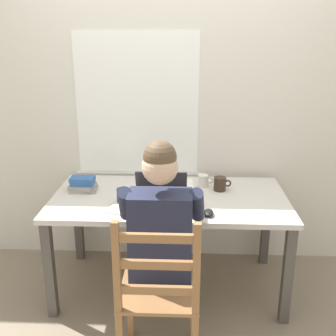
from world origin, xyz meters
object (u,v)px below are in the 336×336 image
desk (169,207)px  coffee_mug_spare (124,196)px  computer_mouse (209,213)px  book_stack_main (83,185)px  seated_person (162,231)px  coffee_mug_white (203,181)px  wooden_chair (159,294)px  coffee_mug_dark (220,184)px  laptop (161,201)px

desk → coffee_mug_spare: 0.35m
computer_mouse → book_stack_main: (-0.86, 0.37, 0.03)m
seated_person → coffee_mug_white: 0.74m
coffee_mug_spare → computer_mouse: bearing=-16.1°
wooden_chair → computer_mouse: size_ratio=9.47×
book_stack_main → computer_mouse: bearing=-23.3°
wooden_chair → coffee_mug_dark: wooden_chair is taller
wooden_chair → coffee_mug_spare: 0.74m
coffee_mug_dark → coffee_mug_spare: (-0.65, -0.27, 0.00)m
desk → coffee_mug_spare: bearing=-154.6°
laptop → coffee_mug_spare: size_ratio=2.65×
desk → coffee_mug_white: coffee_mug_white is taller
seated_person → laptop: (-0.02, 0.27, 0.07)m
computer_mouse → wooden_chair: bearing=-120.6°
computer_mouse → book_stack_main: 0.94m
coffee_mug_white → coffee_mug_spare: size_ratio=0.90×
desk → computer_mouse: computer_mouse is taller
wooden_chair → coffee_mug_spare: (-0.27, 0.63, 0.29)m
wooden_chair → laptop: 0.63m
coffee_mug_dark → book_stack_main: bearing=-177.0°
desk → laptop: 0.25m
computer_mouse → coffee_mug_dark: size_ratio=0.81×
computer_mouse → coffee_mug_dark: 0.44m
computer_mouse → coffee_mug_spare: (-0.54, 0.16, 0.03)m
desk → coffee_mug_dark: 0.40m
coffee_mug_dark → book_stack_main: size_ratio=0.62×
seated_person → coffee_mug_dark: (0.38, 0.61, 0.07)m
laptop → coffee_mug_white: laptop is taller
seated_person → coffee_mug_spare: (-0.27, 0.35, 0.07)m
wooden_chair → coffee_mug_white: 1.04m
coffee_mug_white → desk: bearing=-140.2°
desk → coffee_mug_white: 0.33m
laptop → coffee_mug_dark: size_ratio=2.66×
seated_person → coffee_mug_dark: bearing=58.2°
coffee_mug_dark → coffee_mug_spare: bearing=-157.6°
laptop → book_stack_main: (-0.56, 0.29, -0.01)m
wooden_chair → book_stack_main: bearing=124.8°
seated_person → coffee_mug_dark: seated_person is taller
laptop → desk: bearing=77.1°
computer_mouse → coffee_mug_spare: size_ratio=0.80×
wooden_chair → computer_mouse: wooden_chair is taller
coffee_mug_spare → book_stack_main: 0.39m
wooden_chair → coffee_mug_dark: (0.38, 0.89, 0.29)m
coffee_mug_white → wooden_chair: bearing=-105.4°
desk → seated_person: seated_person is taller
desk → coffee_mug_dark: coffee_mug_dark is taller
coffee_mug_white → coffee_mug_dark: size_ratio=0.91×
computer_mouse → coffee_mug_dark: coffee_mug_dark is taller
computer_mouse → book_stack_main: size_ratio=0.50×
coffee_mug_white → book_stack_main: (-0.85, -0.12, 0.00)m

